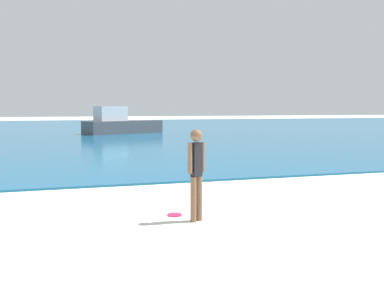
{
  "coord_description": "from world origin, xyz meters",
  "views": [
    {
      "loc": [
        -3.16,
        -0.39,
        1.93
      ],
      "look_at": [
        -0.29,
        9.01,
        1.11
      ],
      "focal_mm": 40.27,
      "sensor_mm": 36.0,
      "label": 1
    }
  ],
  "objects": [
    {
      "name": "frisbee",
      "position": [
        -1.23,
        7.0,
        0.01
      ],
      "size": [
        0.27,
        0.27,
        0.03
      ],
      "primitive_type": "cylinder",
      "color": "#E51E4C",
      "rests_on": "ground"
    },
    {
      "name": "water",
      "position": [
        0.0,
        40.18,
        0.03
      ],
      "size": [
        160.0,
        60.0,
        0.06
      ],
      "primitive_type": "cube",
      "color": "#14567F",
      "rests_on": "ground"
    },
    {
      "name": "person_standing",
      "position": [
        -0.97,
        6.52,
        0.9
      ],
      "size": [
        0.34,
        0.21,
        1.58
      ],
      "rotation": [
        0.0,
        0.0,
        3.56
      ],
      "color": "brown",
      "rests_on": "ground"
    },
    {
      "name": "boat_far",
      "position": [
        1.08,
        31.76,
        0.75
      ],
      "size": [
        6.17,
        4.09,
        2.01
      ],
      "rotation": [
        0.0,
        0.0,
        0.41
      ],
      "color": "#4C4C51",
      "rests_on": "water"
    }
  ]
}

